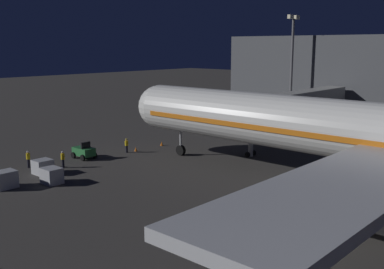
# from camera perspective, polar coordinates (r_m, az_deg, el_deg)

# --- Properties ---
(ground_plane) EXTENTS (320.00, 320.00, 0.00)m
(ground_plane) POSITION_cam_1_polar(r_m,az_deg,el_deg) (45.22, 13.90, -5.74)
(ground_plane) COLOR #383533
(jet_bridge) EXTENTS (24.77, 3.40, 7.00)m
(jet_bridge) POSITION_cam_1_polar(r_m,az_deg,el_deg) (60.16, 11.75, 3.78)
(jet_bridge) COLOR #9E9E99
(jet_bridge) RESTS_ON ground_plane
(apron_floodlight_mast) EXTENTS (2.90, 0.50, 17.28)m
(apron_floodlight_mast) POSITION_cam_1_polar(r_m,az_deg,el_deg) (73.89, 12.22, 8.62)
(apron_floodlight_mast) COLOR #59595E
(apron_floodlight_mast) RESTS_ON ground_plane
(baggage_tug_lead) EXTENTS (1.86, 2.62, 1.95)m
(baggage_tug_lead) POSITION_cam_1_polar(r_m,az_deg,el_deg) (54.32, -13.20, -2.07)
(baggage_tug_lead) COLOR #287038
(baggage_tug_lead) RESTS_ON ground_plane
(baggage_container_near_belt) EXTENTS (1.72, 1.59, 1.45)m
(baggage_container_near_belt) POSITION_cam_1_polar(r_m,az_deg,el_deg) (48.95, -17.94, -3.80)
(baggage_container_near_belt) COLOR #B7BABF
(baggage_container_near_belt) RESTS_ON ground_plane
(baggage_container_mid_row) EXTENTS (1.52, 1.83, 1.50)m
(baggage_container_mid_row) POSITION_cam_1_polar(r_m,az_deg,el_deg) (45.30, -16.93, -4.88)
(baggage_container_mid_row) COLOR #B7BABF
(baggage_container_mid_row) RESTS_ON ground_plane
(baggage_container_far_row) EXTENTS (1.88, 1.56, 1.58)m
(baggage_container_far_row) POSITION_cam_1_polar(r_m,az_deg,el_deg) (45.30, -22.08, -5.17)
(baggage_container_far_row) COLOR #B7BABF
(baggage_container_far_row) RESTS_ON ground_plane
(ground_crew_near_nose_gear) EXTENTS (0.40, 0.40, 1.74)m
(ground_crew_near_nose_gear) POSITION_cam_1_polar(r_m,az_deg,el_deg) (56.20, -8.08, -1.27)
(ground_crew_near_nose_gear) COLOR black
(ground_crew_near_nose_gear) RESTS_ON ground_plane
(ground_crew_by_belt_loader) EXTENTS (0.40, 0.40, 1.85)m
(ground_crew_by_belt_loader) POSITION_cam_1_polar(r_m,az_deg,el_deg) (51.73, -19.56, -2.79)
(ground_crew_by_belt_loader) COLOR black
(ground_crew_by_belt_loader) RESTS_ON ground_plane
(ground_crew_marshaller_fwd) EXTENTS (0.40, 0.40, 1.82)m
(ground_crew_marshaller_fwd) POSITION_cam_1_polar(r_m,az_deg,el_deg) (50.59, -15.66, -2.88)
(ground_crew_marshaller_fwd) COLOR black
(ground_crew_marshaller_fwd) RESTS_ON ground_plane
(traffic_cone_nose_port) EXTENTS (0.36, 0.36, 0.55)m
(traffic_cone_nose_port) POSITION_cam_1_polar(r_m,az_deg,el_deg) (59.77, -3.77, -1.12)
(traffic_cone_nose_port) COLOR orange
(traffic_cone_nose_port) RESTS_ON ground_plane
(traffic_cone_nose_starboard) EXTENTS (0.36, 0.36, 0.55)m
(traffic_cone_nose_starboard) POSITION_cam_1_polar(r_m,az_deg,el_deg) (56.87, -6.95, -1.80)
(traffic_cone_nose_starboard) COLOR orange
(traffic_cone_nose_starboard) RESTS_ON ground_plane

